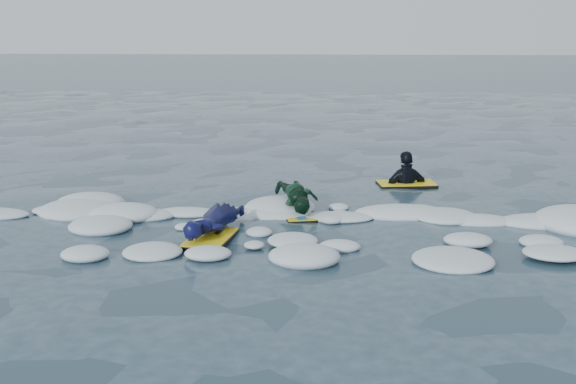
% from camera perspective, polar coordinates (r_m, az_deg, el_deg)
% --- Properties ---
extents(ground, '(120.00, 120.00, 0.00)m').
position_cam_1_polar(ground, '(8.87, -2.94, -4.51)').
color(ground, '#1A2A3E').
rests_on(ground, ground).
extents(foam_band, '(12.00, 3.10, 0.30)m').
position_cam_1_polar(foam_band, '(9.85, -2.27, -2.70)').
color(foam_band, silver).
rests_on(foam_band, ground).
extents(prone_woman_unit, '(0.85, 1.49, 0.36)m').
position_cam_1_polar(prone_woman_unit, '(9.35, -5.94, -2.47)').
color(prone_woman_unit, black).
rests_on(prone_woman_unit, ground).
extents(prone_child_unit, '(0.78, 1.24, 0.45)m').
position_cam_1_polar(prone_child_unit, '(10.39, 0.83, -0.56)').
color(prone_child_unit, black).
rests_on(prone_child_unit, ground).
extents(waiting_rider_unit, '(1.04, 0.68, 1.46)m').
position_cam_1_polar(waiting_rider_unit, '(12.43, 9.32, -0.07)').
color(waiting_rider_unit, black).
rests_on(waiting_rider_unit, ground).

